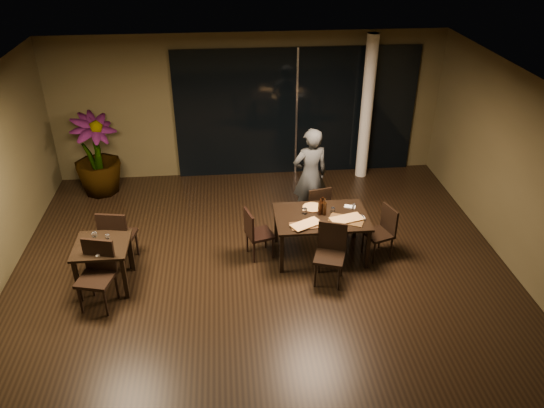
# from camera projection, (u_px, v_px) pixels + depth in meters

# --- Properties ---
(ground) EXTENTS (8.00, 8.00, 0.00)m
(ground) POSITION_uv_depth(u_px,v_px,m) (264.00, 287.00, 8.17)
(ground) COLOR black
(ground) RESTS_ON ground
(wall_back) EXTENTS (8.00, 0.10, 3.00)m
(wall_back) POSITION_uv_depth(u_px,v_px,m) (248.00, 106.00, 10.92)
(wall_back) COLOR #484026
(wall_back) RESTS_ON ground
(wall_right) EXTENTS (0.10, 8.00, 3.00)m
(wall_right) POSITION_uv_depth(u_px,v_px,m) (539.00, 190.00, 7.75)
(wall_right) COLOR #484026
(wall_right) RESTS_ON ground
(ceiling) EXTENTS (8.00, 8.00, 0.04)m
(ceiling) POSITION_uv_depth(u_px,v_px,m) (262.00, 98.00, 6.66)
(ceiling) COLOR silver
(ceiling) RESTS_ON wall_back
(window_panel) EXTENTS (5.00, 0.06, 2.70)m
(window_panel) POSITION_uv_depth(u_px,v_px,m) (296.00, 113.00, 11.00)
(window_panel) COLOR black
(window_panel) RESTS_ON ground
(column) EXTENTS (0.24, 0.24, 3.00)m
(column) POSITION_uv_depth(u_px,v_px,m) (367.00, 109.00, 10.77)
(column) COLOR white
(column) RESTS_ON ground
(main_table) EXTENTS (1.50, 1.00, 0.75)m
(main_table) POSITION_uv_depth(u_px,v_px,m) (321.00, 220.00, 8.61)
(main_table) COLOR black
(main_table) RESTS_ON ground
(side_table) EXTENTS (0.80, 0.80, 0.75)m
(side_table) POSITION_uv_depth(u_px,v_px,m) (103.00, 251.00, 7.93)
(side_table) COLOR black
(side_table) RESTS_ON ground
(chair_main_far) EXTENTS (0.49, 0.49, 0.90)m
(chair_main_far) POSITION_uv_depth(u_px,v_px,m) (317.00, 206.00, 9.34)
(chair_main_far) COLOR black
(chair_main_far) RESTS_ON ground
(chair_main_near) EXTENTS (0.56, 0.56, 0.96)m
(chair_main_near) POSITION_uv_depth(u_px,v_px,m) (331.00, 250.00, 8.11)
(chair_main_near) COLOR black
(chair_main_near) RESTS_ON ground
(chair_main_left) EXTENTS (0.50, 0.50, 0.87)m
(chair_main_left) POSITION_uv_depth(u_px,v_px,m) (255.00, 231.00, 8.65)
(chair_main_left) COLOR black
(chair_main_left) RESTS_ON ground
(chair_main_right) EXTENTS (0.52, 0.52, 0.89)m
(chair_main_right) POSITION_uv_depth(u_px,v_px,m) (383.00, 229.00, 8.69)
(chair_main_right) COLOR black
(chair_main_right) RESTS_ON ground
(chair_side_far) EXTENTS (0.55, 0.55, 1.02)m
(chair_side_far) POSITION_uv_depth(u_px,v_px,m) (117.00, 235.00, 8.41)
(chair_side_far) COLOR black
(chair_side_far) RESTS_ON ground
(chair_side_near) EXTENTS (0.57, 0.57, 1.02)m
(chair_side_near) POSITION_uv_depth(u_px,v_px,m) (98.00, 270.00, 7.61)
(chair_side_near) COLOR black
(chair_side_near) RESTS_ON ground
(diner) EXTENTS (0.68, 0.52, 1.79)m
(diner) POSITION_uv_depth(u_px,v_px,m) (310.00, 175.00, 9.51)
(diner) COLOR #303336
(diner) RESTS_ON ground
(potted_plant) EXTENTS (1.27, 1.27, 1.64)m
(potted_plant) POSITION_uv_depth(u_px,v_px,m) (96.00, 155.00, 10.44)
(potted_plant) COLOR #24511B
(potted_plant) RESTS_ON ground
(pizza_board_left) EXTENTS (0.52, 0.30, 0.01)m
(pizza_board_left) POSITION_uv_depth(u_px,v_px,m) (306.00, 225.00, 8.31)
(pizza_board_left) COLOR #412815
(pizza_board_left) RESTS_ON main_table
(pizza_board_right) EXTENTS (0.61, 0.49, 0.01)m
(pizza_board_right) POSITION_uv_depth(u_px,v_px,m) (346.00, 220.00, 8.45)
(pizza_board_right) COLOR #432D15
(pizza_board_right) RESTS_ON main_table
(oblong_pizza_left) EXTENTS (0.51, 0.41, 0.02)m
(oblong_pizza_left) POSITION_uv_depth(u_px,v_px,m) (306.00, 224.00, 8.30)
(oblong_pizza_left) COLOR maroon
(oblong_pizza_left) RESTS_ON pizza_board_left
(oblong_pizza_right) EXTENTS (0.54, 0.36, 0.02)m
(oblong_pizza_right) POSITION_uv_depth(u_px,v_px,m) (346.00, 219.00, 8.44)
(oblong_pizza_right) COLOR maroon
(oblong_pizza_right) RESTS_ON pizza_board_right
(round_pizza) EXTENTS (0.31, 0.31, 0.01)m
(round_pizza) POSITION_uv_depth(u_px,v_px,m) (312.00, 207.00, 8.79)
(round_pizza) COLOR red
(round_pizza) RESTS_ON main_table
(bottle_a) EXTENTS (0.06, 0.06, 0.29)m
(bottle_a) POSITION_uv_depth(u_px,v_px,m) (320.00, 207.00, 8.54)
(bottle_a) COLOR black
(bottle_a) RESTS_ON main_table
(bottle_b) EXTENTS (0.07, 0.07, 0.30)m
(bottle_b) POSITION_uv_depth(u_px,v_px,m) (325.00, 207.00, 8.53)
(bottle_b) COLOR black
(bottle_b) RESTS_ON main_table
(bottle_c) EXTENTS (0.07, 0.07, 0.30)m
(bottle_c) POSITION_uv_depth(u_px,v_px,m) (322.00, 205.00, 8.56)
(bottle_c) COLOR black
(bottle_c) RESTS_ON main_table
(tumbler_left) EXTENTS (0.08, 0.08, 0.09)m
(tumbler_left) POSITION_uv_depth(u_px,v_px,m) (305.00, 211.00, 8.61)
(tumbler_left) COLOR white
(tumbler_left) RESTS_ON main_table
(tumbler_right) EXTENTS (0.07, 0.07, 0.08)m
(tumbler_right) POSITION_uv_depth(u_px,v_px,m) (333.00, 210.00, 8.65)
(tumbler_right) COLOR white
(tumbler_right) RESTS_ON main_table
(napkin_near) EXTENTS (0.19, 0.11, 0.01)m
(napkin_near) POSITION_uv_depth(u_px,v_px,m) (359.00, 218.00, 8.50)
(napkin_near) COLOR white
(napkin_near) RESTS_ON main_table
(napkin_far) EXTENTS (0.20, 0.16, 0.01)m
(napkin_far) POSITION_uv_depth(u_px,v_px,m) (350.00, 207.00, 8.81)
(napkin_far) COLOR white
(napkin_far) RESTS_ON main_table
(wine_glass_a) EXTENTS (0.09, 0.09, 0.19)m
(wine_glass_a) POSITION_uv_depth(u_px,v_px,m) (95.00, 238.00, 7.84)
(wine_glass_a) COLOR white
(wine_glass_a) RESTS_ON side_table
(wine_glass_b) EXTENTS (0.07, 0.07, 0.17)m
(wine_glass_b) POSITION_uv_depth(u_px,v_px,m) (108.00, 239.00, 7.83)
(wine_glass_b) COLOR white
(wine_glass_b) RESTS_ON side_table
(side_napkin) EXTENTS (0.21, 0.17, 0.01)m
(side_napkin) POSITION_uv_depth(u_px,v_px,m) (102.00, 253.00, 7.65)
(side_napkin) COLOR white
(side_napkin) RESTS_ON side_table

